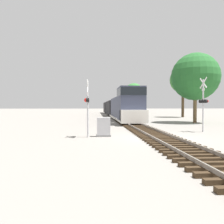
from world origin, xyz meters
TOP-DOWN VIEW (x-y plane):
  - ground_plane at (0.00, 0.00)m, footprint 400.00×400.00m
  - rail_track_bed at (0.00, -0.00)m, footprint 2.60×160.00m
  - freight_train at (0.00, 34.34)m, footprint 2.99×54.25m
  - crossing_signal_near at (-4.84, 0.86)m, footprint 0.33×1.00m
  - crossing_signal_far at (4.84, 3.34)m, footprint 0.45×1.01m
  - relay_cabinet at (-3.69, 1.18)m, footprint 1.04×0.50m
  - tree_far_right at (8.85, 13.40)m, footprint 6.21×6.21m
  - tree_mid_background at (13.13, 27.82)m, footprint 5.17×5.17m
  - tree_deep_background at (7.64, 52.35)m, footprint 6.01×6.01m

SIDE VIEW (x-z plane):
  - ground_plane at x=0.00m, z-range 0.00..0.00m
  - rail_track_bed at x=0.00m, z-range -0.02..0.29m
  - relay_cabinet at x=-3.69m, z-range -0.01..1.35m
  - freight_train at x=0.00m, z-range -0.37..4.12m
  - crossing_signal_near at x=-4.84m, z-range 0.43..4.42m
  - crossing_signal_far at x=4.84m, z-range 0.24..4.84m
  - tree_far_right at x=8.85m, z-range 1.47..10.64m
  - tree_deep_background at x=7.64m, z-range 1.63..10.96m
  - tree_mid_background at x=13.13m, z-range 2.36..12.36m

